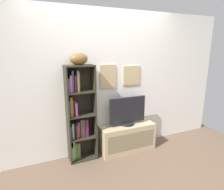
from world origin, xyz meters
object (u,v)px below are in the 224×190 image
Objects in this scene: football at (79,59)px; television at (128,112)px; bookshelf at (78,116)px; tv_stand at (127,137)px.

television is (0.80, -0.05, -0.91)m from football.
tv_stand is (0.85, -0.08, -0.50)m from bookshelf.
bookshelf is 0.90m from football.
football is 1.22m from television.
television is at bearing -5.49° from bookshelf.
television reaches higher than tv_stand.
football is 0.41× the size of television.
television is at bearing 90.00° from tv_stand.
bookshelf reaches higher than tv_stand.
television is (0.85, -0.08, -0.01)m from bookshelf.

